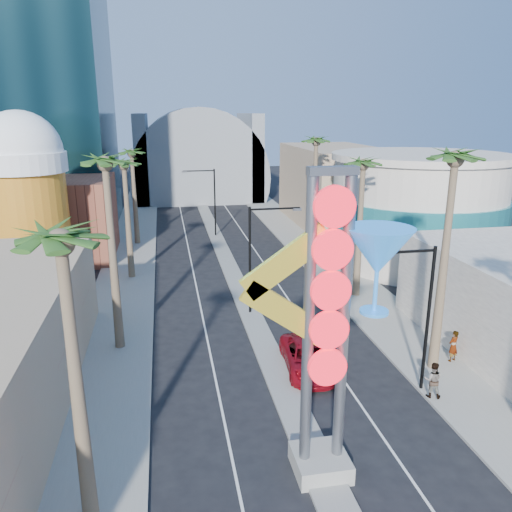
{
  "coord_description": "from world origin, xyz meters",
  "views": [
    {
      "loc": [
        -5.79,
        -13.63,
        14.39
      ],
      "look_at": [
        0.22,
        18.81,
        4.77
      ],
      "focal_mm": 35.0,
      "sensor_mm": 36.0,
      "label": 1
    }
  ],
  "objects_px": {
    "red_pickup": "(308,357)",
    "neon_sign": "(348,306)",
    "pedestrian_b": "(433,380)",
    "pedestrian_a": "(453,346)"
  },
  "relations": [
    {
      "from": "red_pickup",
      "to": "pedestrian_a",
      "type": "height_order",
      "value": "pedestrian_a"
    },
    {
      "from": "pedestrian_b",
      "to": "red_pickup",
      "type": "bearing_deg",
      "value": -13.06
    },
    {
      "from": "red_pickup",
      "to": "pedestrian_b",
      "type": "height_order",
      "value": "pedestrian_b"
    },
    {
      "from": "pedestrian_b",
      "to": "pedestrian_a",
      "type": "bearing_deg",
      "value": -109.92
    },
    {
      "from": "neon_sign",
      "to": "red_pickup",
      "type": "distance_m",
      "value": 10.57
    },
    {
      "from": "red_pickup",
      "to": "neon_sign",
      "type": "bearing_deg",
      "value": -92.69
    },
    {
      "from": "red_pickup",
      "to": "pedestrian_b",
      "type": "xyz_separation_m",
      "value": [
        5.44,
        -4.09,
        0.32
      ]
    },
    {
      "from": "neon_sign",
      "to": "red_pickup",
      "type": "xyz_separation_m",
      "value": [
        1.04,
        8.26,
        -6.52
      ]
    },
    {
      "from": "red_pickup",
      "to": "pedestrian_b",
      "type": "distance_m",
      "value": 6.82
    },
    {
      "from": "pedestrian_b",
      "to": "neon_sign",
      "type": "bearing_deg",
      "value": 56.59
    }
  ]
}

